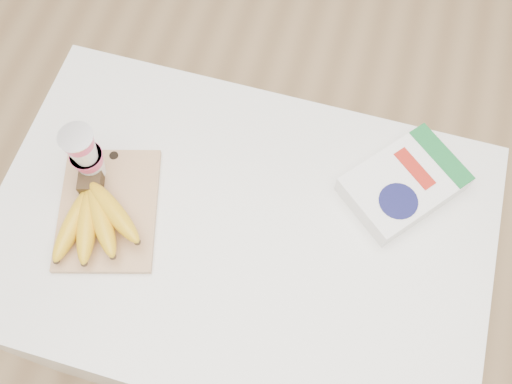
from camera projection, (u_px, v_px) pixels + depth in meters
room at (226, 71)px, 0.69m from camera, size 4.00×4.00×4.00m
table at (243, 280)px, 1.56m from camera, size 1.06×0.71×0.79m
cutting_board at (108, 209)px, 1.21m from camera, size 0.27×0.32×0.01m
bananas at (94, 217)px, 1.17m from camera, size 0.19×0.21×0.07m
yogurt_stack at (85, 154)px, 1.16m from camera, size 0.07×0.07×0.16m
cereal_box at (404, 184)px, 1.21m from camera, size 0.28×0.29×0.05m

